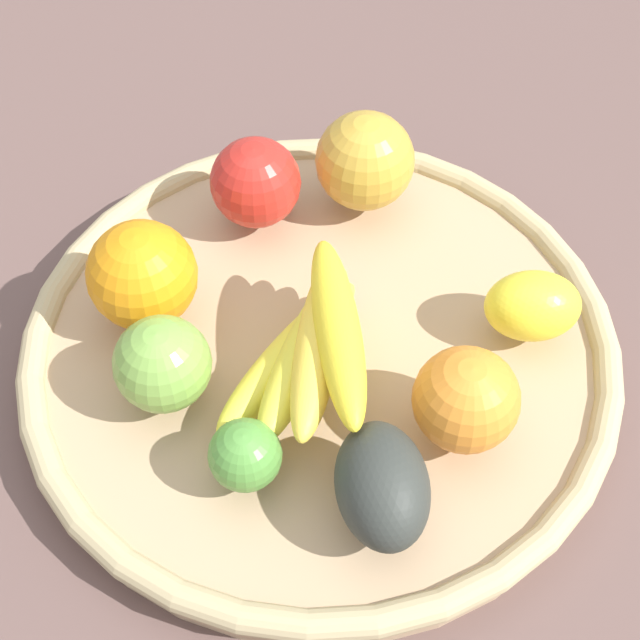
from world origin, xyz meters
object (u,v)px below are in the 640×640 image
lemon_0 (533,306)px  avocado (382,486)px  apple_0 (365,161)px  banana_bunch (312,345)px  lime_0 (245,455)px  orange_0 (142,275)px  apple_1 (162,364)px  orange_1 (466,400)px  apple_2 (256,182)px

lemon_0 → avocado: bearing=9.1°
apple_0 → banana_bunch: bearing=34.1°
lime_0 → avocado: avocado is taller
lemon_0 → banana_bunch: size_ratio=0.43×
lime_0 → orange_0: bearing=-103.1°
avocado → lemon_0: bearing=-170.9°
apple_0 → orange_0: size_ratio=0.99×
avocado → lime_0: bearing=-58.8°
avocado → orange_0: (0.01, -0.23, 0.01)m
apple_1 → orange_0: size_ratio=0.84×
orange_1 → orange_0: orange_0 is taller
apple_2 → banana_bunch: size_ratio=0.44×
banana_bunch → lime_0: banana_bunch is taller
apple_0 → apple_2: apple_0 is taller
orange_1 → avocado: orange_1 is taller
apple_2 → orange_0: orange_0 is taller
apple_1 → lime_0: (0.00, 0.08, -0.01)m
apple_0 → banana_bunch: (0.15, 0.10, -0.00)m
lime_0 → avocado: 0.09m
orange_1 → apple_2: 0.24m
apple_1 → lime_0: bearing=89.1°
orange_1 → banana_bunch: same height
orange_1 → apple_2: size_ratio=1.00×
apple_1 → lime_0: apple_1 is taller
apple_0 → apple_2: (0.08, -0.04, -0.00)m
orange_1 → lemon_0: orange_1 is taller
banana_bunch → apple_2: bearing=-116.9°
apple_1 → orange_0: bearing=-117.0°
apple_2 → avocado: (0.11, 0.25, -0.01)m
banana_bunch → lime_0: bearing=18.6°
apple_2 → banana_bunch: 0.16m
apple_2 → avocado: 0.27m
apple_0 → apple_1: bearing=10.6°
lemon_0 → orange_0: orange_0 is taller
orange_1 → apple_0: apple_0 is taller
apple_1 → lemon_0: 0.26m
avocado → orange_1: bearing=-176.7°
apple_0 → lemon_0: apple_0 is taller
banana_bunch → lemon_0: bearing=152.0°
lemon_0 → apple_2: bearing=-72.5°
orange_1 → lime_0: 0.14m
orange_1 → apple_0: bearing=-117.8°
orange_0 → avocado: bearing=92.6°
apple_1 → lime_0: size_ratio=1.40×
apple_0 → orange_0: bearing=-6.8°
lime_0 → avocado: size_ratio=0.55×
orange_1 → avocado: 0.08m
apple_0 → lime_0: (0.23, 0.13, -0.02)m
apple_0 → lemon_0: 0.18m
apple_1 → banana_bunch: 0.10m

